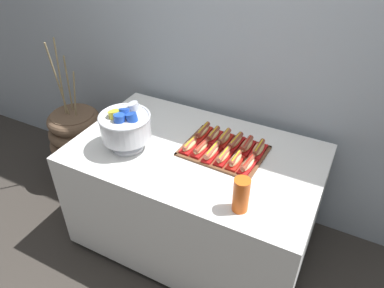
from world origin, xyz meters
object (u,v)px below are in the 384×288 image
object	(u,v)px
serving_tray	(224,151)
hot_dog_11	(258,149)
hot_dog_0	(190,145)
hot_dog_10	(247,145)
hot_dog_4	(235,160)
hot_dog_9	(235,142)
floor_vase	(80,149)
cup_stack	(241,195)
hot_dog_6	(203,132)
hot_dog_3	(224,156)
buffet_table	(195,196)
hot_dog_7	(213,135)
hot_dog_2	(212,152)
hot_dog_8	(224,138)
hot_dog_1	(201,148)
punch_bowl	(126,126)
hot_dog_5	(248,164)

from	to	relation	value
serving_tray	hot_dog_11	size ratio (longest dim) A/B	3.04
hot_dog_0	hot_dog_10	distance (m)	0.34
hot_dog_10	hot_dog_11	distance (m)	0.08
hot_dog_4	hot_dog_9	distance (m)	0.18
floor_vase	cup_stack	world-z (taller)	floor_vase
hot_dog_6	hot_dog_3	bearing A→B (deg)	-38.64
buffet_table	serving_tray	distance (m)	0.41
hot_dog_3	hot_dog_7	distance (m)	0.22
hot_dog_10	hot_dog_3	bearing A→B (deg)	-116.83
hot_dog_3	floor_vase	bearing A→B (deg)	173.24
hot_dog_2	hot_dog_8	world-z (taller)	same
hot_dog_1	hot_dog_10	size ratio (longest dim) A/B	0.96
punch_bowl	hot_dog_6	bearing A→B (deg)	41.98
hot_dog_2	hot_dog_4	world-z (taller)	same
hot_dog_0	hot_dog_1	xyz separation A→B (m)	(0.07, -0.00, 0.00)
hot_dog_0	hot_dog_3	distance (m)	0.23
hot_dog_9	cup_stack	distance (m)	0.53
hot_dog_8	hot_dog_11	size ratio (longest dim) A/B	1.00
hot_dog_10	punch_bowl	xyz separation A→B (m)	(-0.65, -0.30, 0.12)
hot_dog_9	hot_dog_5	bearing A→B (deg)	-50.11
hot_dog_5	hot_dog_7	world-z (taller)	hot_dog_5
cup_stack	punch_bowl	bearing A→B (deg)	167.71
cup_stack	floor_vase	bearing A→B (deg)	163.02
hot_dog_10	hot_dog_8	bearing A→B (deg)	177.62
serving_tray	hot_dog_4	size ratio (longest dim) A/B	3.22
hot_dog_4	hot_dog_7	bearing A→B (deg)	141.36
buffet_table	hot_dog_3	world-z (taller)	hot_dog_3
serving_tray	punch_bowl	world-z (taller)	punch_bowl
hot_dog_6	hot_dog_9	xyz separation A→B (m)	(0.22, -0.01, -0.00)
serving_tray	hot_dog_0	world-z (taller)	hot_dog_0
hot_dog_4	punch_bowl	size ratio (longest dim) A/B	0.50
hot_dog_9	cup_stack	size ratio (longest dim) A/B	0.97
hot_dog_1	buffet_table	bearing A→B (deg)	174.94
hot_dog_1	hot_dog_8	world-z (taller)	hot_dog_8
punch_bowl	floor_vase	bearing A→B (deg)	158.33
hot_dog_0	cup_stack	xyz separation A→B (m)	(0.45, -0.32, 0.06)
floor_vase	hot_dog_0	bearing A→B (deg)	-7.64
buffet_table	hot_dog_2	size ratio (longest dim) A/B	8.33
hot_dog_4	hot_dog_11	size ratio (longest dim) A/B	0.95
floor_vase	hot_dog_4	size ratio (longest dim) A/B	8.08
floor_vase	hot_dog_11	size ratio (longest dim) A/B	7.64
hot_dog_11	punch_bowl	bearing A→B (deg)	-157.49
hot_dog_2	punch_bowl	bearing A→B (deg)	-163.60
hot_dog_3	hot_dog_4	world-z (taller)	hot_dog_4
hot_dog_1	hot_dog_5	distance (m)	0.30
hot_dog_6	hot_dog_11	size ratio (longest dim) A/B	1.10
hot_dog_5	hot_dog_10	distance (m)	0.18
hot_dog_4	hot_dog_5	world-z (taller)	hot_dog_4
buffet_table	punch_bowl	xyz separation A→B (m)	(-0.39, -0.15, 0.52)
hot_dog_2	hot_dog_10	xyz separation A→B (m)	(0.16, 0.16, -0.00)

